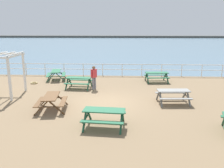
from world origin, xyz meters
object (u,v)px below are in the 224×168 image
at_px(visitor, 94,76).
at_px(picnic_table_mid_centre, 79,80).
at_px(picnic_table_near_right, 173,93).
at_px(picnic_table_far_right, 104,114).
at_px(picnic_table_seaward, 157,75).
at_px(picnic_table_corner, 51,99).
at_px(picnic_table_far_left, 56,73).

bearing_deg(visitor, picnic_table_mid_centre, 30.04).
relative_size(picnic_table_near_right, visitor, 1.14).
bearing_deg(picnic_table_mid_centre, picnic_table_far_right, -66.19).
bearing_deg(picnic_table_seaward, picnic_table_mid_centre, -163.82).
bearing_deg(picnic_table_corner, picnic_table_seaward, -50.60).
bearing_deg(visitor, picnic_table_far_right, 146.80).
relative_size(picnic_table_near_right, picnic_table_far_right, 0.98).
xyz_separation_m(picnic_table_mid_centre, picnic_table_corner, (-0.58, -4.63, 0.00)).
bearing_deg(picnic_table_far_right, picnic_table_seaward, 73.36).
distance_m(picnic_table_mid_centre, visitor, 1.23).
relative_size(picnic_table_far_right, picnic_table_corner, 0.97).
xyz_separation_m(picnic_table_near_right, picnic_table_far_left, (-8.45, 5.77, 0.00)).
height_order(picnic_table_far_left, visitor, visitor).
distance_m(picnic_table_seaward, picnic_table_corner, 9.40).
bearing_deg(picnic_table_near_right, picnic_table_seaward, 88.77).
xyz_separation_m(picnic_table_far_right, picnic_table_seaward, (3.47, 8.85, 0.00)).
bearing_deg(visitor, picnic_table_near_right, -164.59).
bearing_deg(picnic_table_far_left, picnic_table_seaward, -104.96).
bearing_deg(picnic_table_far_left, picnic_table_mid_centre, -149.57).
xyz_separation_m(picnic_table_far_left, picnic_table_corner, (1.83, -7.22, 0.00)).
distance_m(picnic_table_far_left, picnic_table_far_right, 10.38).
bearing_deg(picnic_table_far_right, visitor, 105.90).
xyz_separation_m(picnic_table_far_left, visitor, (3.54, -2.90, 0.36)).
bearing_deg(picnic_table_seaward, visitor, -156.33).
bearing_deg(picnic_table_mid_centre, picnic_table_near_right, -23.67).
distance_m(picnic_table_seaward, visitor, 5.37).
height_order(picnic_table_far_left, picnic_table_seaward, same).
height_order(picnic_table_mid_centre, picnic_table_far_right, same).
distance_m(picnic_table_far_left, picnic_table_corner, 7.45).
distance_m(picnic_table_far_right, picnic_table_corner, 3.56).
height_order(picnic_table_near_right, picnic_table_mid_centre, same).
bearing_deg(picnic_table_far_left, picnic_table_near_right, -136.81).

